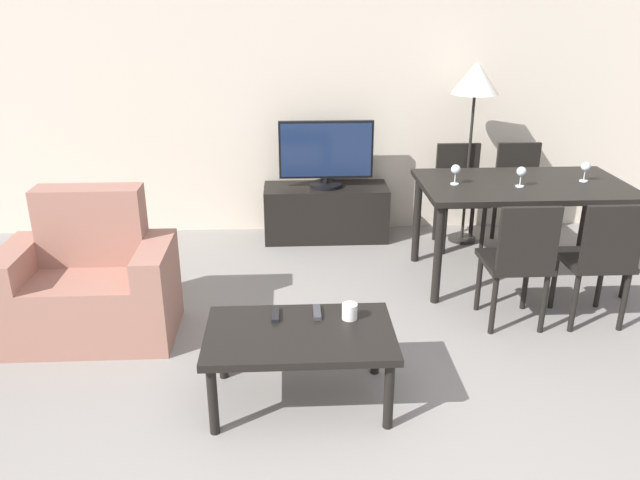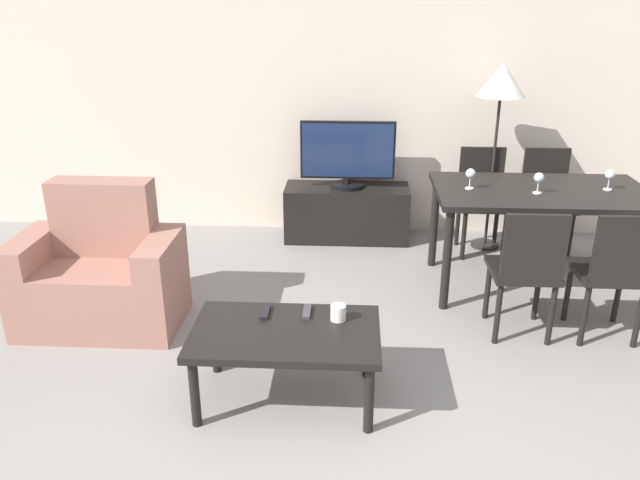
% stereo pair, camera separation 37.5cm
% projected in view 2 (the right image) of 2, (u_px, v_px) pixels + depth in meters
% --- Properties ---
extents(wall_back, '(6.91, 0.06, 2.70)m').
position_uv_depth(wall_back, '(335.00, 79.00, 5.34)').
color(wall_back, beige).
rests_on(wall_back, ground_plane).
extents(armchair, '(1.02, 0.60, 0.93)m').
position_uv_depth(armchair, '(101.00, 276.00, 4.03)').
color(armchair, '#9E6B5B').
rests_on(armchair, ground_plane).
extents(tv_stand, '(1.07, 0.41, 0.47)m').
position_uv_depth(tv_stand, '(347.00, 213.00, 5.48)').
color(tv_stand, black).
rests_on(tv_stand, ground_plane).
extents(tv, '(0.80, 0.28, 0.57)m').
position_uv_depth(tv, '(348.00, 154.00, 5.29)').
color(tv, black).
rests_on(tv, tv_stand).
extents(coffee_table, '(0.97, 0.60, 0.42)m').
position_uv_depth(coffee_table, '(286.00, 338.00, 3.22)').
color(coffee_table, black).
rests_on(coffee_table, ground_plane).
extents(dining_table, '(1.49, 0.86, 0.76)m').
position_uv_depth(dining_table, '(541.00, 201.00, 4.39)').
color(dining_table, black).
rests_on(dining_table, ground_plane).
extents(dining_chair_near, '(0.40, 0.40, 0.86)m').
position_uv_depth(dining_chair_near, '(526.00, 267.00, 3.79)').
color(dining_chair_near, black).
rests_on(dining_chair_near, ground_plane).
extents(dining_chair_far, '(0.40, 0.40, 0.86)m').
position_uv_depth(dining_chair_far, '(546.00, 196.00, 5.13)').
color(dining_chair_far, black).
rests_on(dining_chair_far, ground_plane).
extents(dining_chair_near_right, '(0.40, 0.40, 0.86)m').
position_uv_depth(dining_chair_near_right, '(614.00, 269.00, 3.77)').
color(dining_chair_near_right, black).
rests_on(dining_chair_near_right, ground_plane).
extents(dining_chair_far_left, '(0.40, 0.40, 0.86)m').
position_uv_depth(dining_chair_far_left, '(482.00, 195.00, 5.16)').
color(dining_chair_far_left, black).
rests_on(dining_chair_far_left, ground_plane).
extents(floor_lamp, '(0.38, 0.38, 1.53)m').
position_uv_depth(floor_lamp, '(501.00, 88.00, 4.90)').
color(floor_lamp, black).
rests_on(floor_lamp, ground_plane).
extents(remote_primary, '(0.04, 0.15, 0.02)m').
position_uv_depth(remote_primary, '(265.00, 312.00, 3.36)').
color(remote_primary, black).
rests_on(remote_primary, coffee_table).
extents(remote_secondary, '(0.04, 0.15, 0.02)m').
position_uv_depth(remote_secondary, '(307.00, 312.00, 3.37)').
color(remote_secondary, '#38383D').
rests_on(remote_secondary, coffee_table).
extents(cup_white_near, '(0.08, 0.08, 0.09)m').
position_uv_depth(cup_white_near, '(338.00, 313.00, 3.29)').
color(cup_white_near, white).
rests_on(cup_white_near, coffee_table).
extents(wine_glass_left, '(0.07, 0.07, 0.15)m').
position_uv_depth(wine_glass_left, '(539.00, 179.00, 4.23)').
color(wine_glass_left, silver).
rests_on(wine_glass_left, dining_table).
extents(wine_glass_center, '(0.07, 0.07, 0.15)m').
position_uv_depth(wine_glass_center, '(471.00, 175.00, 4.33)').
color(wine_glass_center, silver).
rests_on(wine_glass_center, dining_table).
extents(wine_glass_right, '(0.07, 0.07, 0.15)m').
position_uv_depth(wine_glass_right, '(610.00, 176.00, 4.31)').
color(wine_glass_right, silver).
rests_on(wine_glass_right, dining_table).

